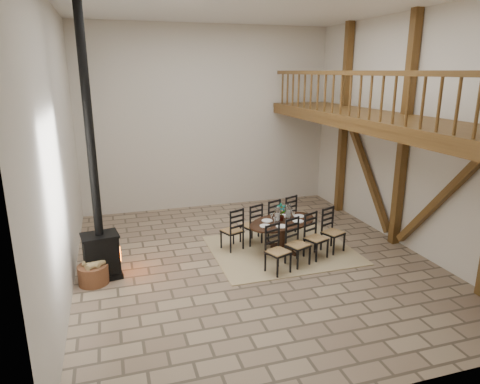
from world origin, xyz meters
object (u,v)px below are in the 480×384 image
object	(u,v)px
dining_table	(282,235)
log_stack	(98,255)
wood_stove	(98,222)
log_basket	(93,274)

from	to	relation	value
dining_table	log_stack	bearing A→B (deg)	150.18
dining_table	log_stack	world-z (taller)	dining_table
log_stack	wood_stove	bearing A→B (deg)	-81.81
wood_stove	dining_table	bearing A→B (deg)	-6.23
log_stack	log_basket	bearing A→B (deg)	-93.67
wood_stove	log_basket	world-z (taller)	wood_stove
wood_stove	log_basket	xyz separation A→B (m)	(-0.16, -0.21, -0.92)
wood_stove	log_basket	bearing A→B (deg)	-136.01
wood_stove	log_stack	world-z (taller)	wood_stove
dining_table	wood_stove	size ratio (longest dim) A/B	0.51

